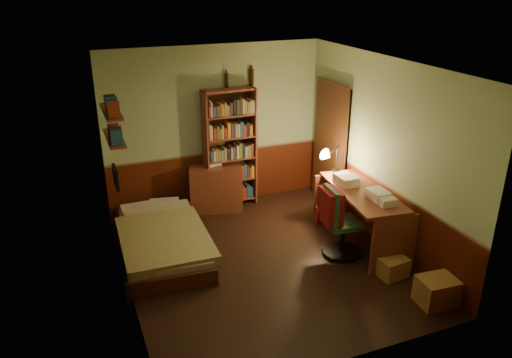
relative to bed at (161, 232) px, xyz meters
name	(u,v)px	position (x,y,z in m)	size (l,w,h in m)	color
floor	(263,262)	(1.19, -0.76, -0.31)	(3.50, 4.00, 0.02)	black
ceiling	(264,64)	(1.19, -0.76, 2.31)	(3.50, 4.00, 0.02)	silver
wall_back	(215,128)	(1.19, 1.25, 1.00)	(3.50, 0.02, 2.60)	#9BB187
wall_left	(118,193)	(-0.57, -0.76, 1.00)	(0.02, 4.00, 2.60)	#9BB187
wall_right	(383,154)	(2.95, -0.76, 1.00)	(0.02, 4.00, 2.60)	#9BB187
wall_front	(350,248)	(1.19, -2.77, 1.00)	(3.50, 0.02, 2.60)	#9BB187
doorway	(331,146)	(2.91, 0.54, 0.70)	(0.06, 0.90, 2.00)	black
door_trim	(329,147)	(2.88, 0.54, 0.70)	(0.02, 0.98, 2.08)	#3A1E0F
bed	(161,232)	(0.00, 0.00, 0.00)	(1.08, 2.03, 0.60)	olive
dresser	(216,188)	(1.10, 1.01, 0.07)	(0.83, 0.41, 0.73)	brown
mini_stereo	(213,161)	(1.10, 1.13, 0.49)	(0.23, 0.18, 0.12)	#B2B2B7
bookshelf	(230,149)	(1.38, 1.09, 0.67)	(0.83, 0.26, 1.94)	brown
bottle_left	(227,81)	(1.39, 1.20, 1.75)	(0.06, 0.06, 0.21)	black
bottle_right	(252,77)	(1.80, 1.20, 1.77)	(0.07, 0.07, 0.26)	black
desk	(361,218)	(2.63, -0.83, 0.12)	(0.65, 1.56, 0.84)	brown
paper_stack	(346,180)	(2.52, -0.56, 0.60)	(0.24, 0.33, 0.13)	silver
desk_lamp	(337,153)	(2.66, -0.05, 0.82)	(0.17, 0.17, 0.58)	black
office_chair	(343,223)	(2.26, -0.98, 0.17)	(0.47, 0.42, 0.94)	#2F6438
red_jacket	(326,171)	(2.07, -0.77, 0.87)	(0.21, 0.39, 0.46)	maroon
wall_shelf_lower	(114,138)	(-0.45, 0.34, 1.30)	(0.20, 0.90, 0.03)	brown
wall_shelf_upper	(111,112)	(-0.45, 0.34, 1.65)	(0.20, 0.90, 0.03)	brown
framed_picture	(116,177)	(-0.53, -0.16, 0.95)	(0.04, 0.32, 0.26)	black
cardboard_box_a	(437,291)	(2.72, -2.34, -0.14)	(0.43, 0.35, 0.32)	#A97941
cardboard_box_b	(392,267)	(2.59, -1.67, -0.18)	(0.35, 0.29, 0.25)	#A97941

